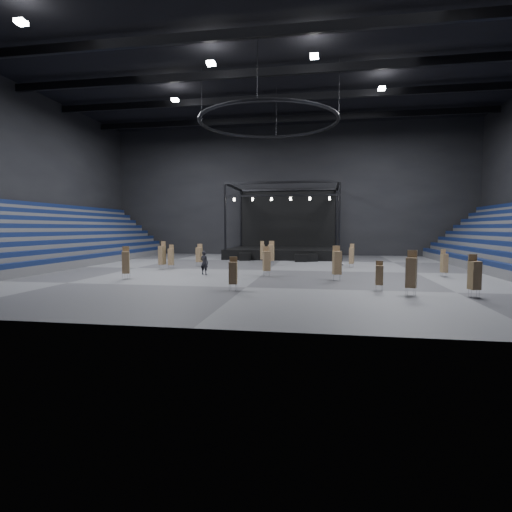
% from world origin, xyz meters
% --- Properties ---
extents(floor, '(50.00, 50.00, 0.00)m').
position_xyz_m(floor, '(0.00, 0.00, 0.00)').
color(floor, '#555558').
rests_on(floor, ground).
extents(ceiling, '(50.00, 42.00, 0.20)m').
position_xyz_m(ceiling, '(0.00, 0.00, 18.00)').
color(ceiling, black).
rests_on(ceiling, wall_back).
extents(wall_back, '(50.00, 0.20, 18.00)m').
position_xyz_m(wall_back, '(0.00, 21.00, 9.00)').
color(wall_back, black).
rests_on(wall_back, ground).
extents(wall_front, '(50.00, 0.20, 18.00)m').
position_xyz_m(wall_front, '(0.00, -21.00, 9.00)').
color(wall_front, black).
rests_on(wall_front, ground).
extents(wall_left, '(0.20, 42.00, 18.00)m').
position_xyz_m(wall_left, '(-25.00, 0.00, 9.00)').
color(wall_left, black).
rests_on(wall_left, ground).
extents(bleachers_left, '(7.20, 40.00, 6.40)m').
position_xyz_m(bleachers_left, '(-22.94, 0.00, 1.73)').
color(bleachers_left, '#4E4E51').
rests_on(bleachers_left, floor).
extents(stage, '(14.00, 10.00, 9.20)m').
position_xyz_m(stage, '(0.00, 16.24, 1.45)').
color(stage, black).
rests_on(stage, floor).
extents(truss_ring, '(12.30, 12.30, 5.15)m').
position_xyz_m(truss_ring, '(-0.00, 0.00, 13.00)').
color(truss_ring, black).
rests_on(truss_ring, ceiling).
extents(roof_girders, '(49.00, 30.35, 0.70)m').
position_xyz_m(roof_girders, '(0.00, -0.00, 17.20)').
color(roof_girders, black).
rests_on(roof_girders, ceiling).
extents(floodlights, '(28.60, 16.60, 0.25)m').
position_xyz_m(floodlights, '(0.00, -4.00, 16.60)').
color(floodlights, white).
rests_on(floodlights, roof_girders).
extents(flight_case_left, '(1.44, 0.91, 0.89)m').
position_xyz_m(flight_case_left, '(-4.05, 9.99, 0.45)').
color(flight_case_left, black).
rests_on(flight_case_left, floor).
extents(flight_case_mid, '(1.39, 0.83, 0.88)m').
position_xyz_m(flight_case_mid, '(2.43, 9.22, 0.44)').
color(flight_case_mid, black).
rests_on(flight_case_mid, floor).
extents(flight_case_right, '(1.45, 1.09, 0.87)m').
position_xyz_m(flight_case_right, '(3.57, 9.88, 0.43)').
color(flight_case_right, black).
rests_on(flight_case_right, floor).
extents(chair_stack_0, '(0.58, 0.58, 2.21)m').
position_xyz_m(chair_stack_0, '(-7.17, 2.47, 1.18)').
color(chair_stack_0, silver).
rests_on(chair_stack_0, floor).
extents(chair_stack_1, '(0.63, 0.63, 2.34)m').
position_xyz_m(chair_stack_1, '(12.90, -11.99, 1.23)').
color(chair_stack_1, silver).
rests_on(chair_stack_1, floor).
extents(chair_stack_2, '(0.53, 0.53, 2.34)m').
position_xyz_m(chair_stack_2, '(-1.71, 8.01, 1.19)').
color(chair_stack_2, silver).
rests_on(chair_stack_2, floor).
extents(chair_stack_3, '(0.53, 0.53, 2.13)m').
position_xyz_m(chair_stack_3, '(14.00, -2.68, 1.11)').
color(chair_stack_3, silver).
rests_on(chair_stack_3, floor).
extents(chair_stack_4, '(0.46, 0.46, 1.79)m').
position_xyz_m(chair_stack_4, '(8.13, -10.52, 0.97)').
color(chair_stack_4, silver).
rests_on(chair_stack_4, floor).
extents(chair_stack_5, '(0.59, 0.59, 2.46)m').
position_xyz_m(chair_stack_5, '(-0.35, 4.83, 1.31)').
color(chair_stack_5, silver).
rests_on(chair_stack_5, floor).
extents(chair_stack_6, '(0.64, 0.64, 2.42)m').
position_xyz_m(chair_stack_6, '(-9.53, -7.82, 1.26)').
color(chair_stack_6, silver).
rests_on(chair_stack_6, floor).
extents(chair_stack_7, '(0.64, 0.64, 2.55)m').
position_xyz_m(chair_stack_7, '(-9.70, -0.63, 1.32)').
color(chair_stack_7, silver).
rests_on(chair_stack_7, floor).
extents(chair_stack_8, '(0.44, 0.44, 2.24)m').
position_xyz_m(chair_stack_8, '(-8.95, -0.39, 1.16)').
color(chair_stack_8, silver).
rests_on(chair_stack_8, floor).
extents(chair_stack_9, '(0.53, 0.53, 2.04)m').
position_xyz_m(chair_stack_9, '(-0.52, -11.87, 1.10)').
color(chair_stack_9, silver).
rests_on(chair_stack_9, floor).
extents(chair_stack_10, '(0.70, 0.70, 2.52)m').
position_xyz_m(chair_stack_10, '(9.64, -11.99, 1.33)').
color(chair_stack_10, silver).
rests_on(chair_stack_10, floor).
extents(chair_stack_11, '(0.68, 0.68, 2.33)m').
position_xyz_m(chair_stack_11, '(0.50, -4.60, 1.24)').
color(chair_stack_11, silver).
rests_on(chair_stack_11, floor).
extents(chair_stack_12, '(0.67, 0.67, 2.50)m').
position_xyz_m(chair_stack_12, '(5.79, -6.21, 1.32)').
color(chair_stack_12, silver).
rests_on(chair_stack_12, floor).
extents(chair_stack_13, '(0.51, 0.51, 2.26)m').
position_xyz_m(chair_stack_13, '(7.54, 3.95, 1.15)').
color(chair_stack_13, silver).
rests_on(chair_stack_13, floor).
extents(man_center, '(0.80, 0.64, 1.91)m').
position_xyz_m(man_center, '(-4.67, -4.09, 0.96)').
color(man_center, black).
rests_on(man_center, floor).
extents(crew_member, '(0.61, 0.78, 1.59)m').
position_xyz_m(crew_member, '(6.17, -1.73, 0.80)').
color(crew_member, black).
rests_on(crew_member, floor).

